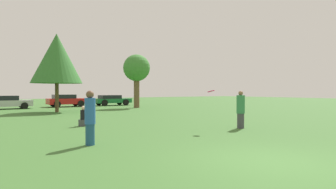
# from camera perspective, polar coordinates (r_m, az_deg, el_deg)

# --- Properties ---
(ground_plane) EXTENTS (120.00, 120.00, 0.00)m
(ground_plane) POSITION_cam_1_polar(r_m,az_deg,el_deg) (7.38, 19.83, -12.49)
(ground_plane) COLOR #3D6B2D
(person_thrower) EXTENTS (0.33, 0.33, 1.69)m
(person_thrower) POSITION_cam_1_polar(r_m,az_deg,el_deg) (9.25, -15.17, -4.40)
(person_thrower) COLOR navy
(person_thrower) RESTS_ON ground
(person_catcher) EXTENTS (0.37, 0.37, 1.68)m
(person_catcher) POSITION_cam_1_polar(r_m,az_deg,el_deg) (13.34, 14.17, -2.91)
(person_catcher) COLOR #3F3F47
(person_catcher) RESTS_ON ground
(frisbee) EXTENTS (0.31, 0.29, 0.12)m
(frisbee) POSITION_cam_1_polar(r_m,az_deg,el_deg) (12.12, 8.51, 0.64)
(frisbee) COLOR #F21E72
(bystander_sitting) EXTENTS (0.39, 0.33, 0.96)m
(bystander_sitting) POSITION_cam_1_polar(r_m,az_deg,el_deg) (14.34, -16.37, -4.44)
(bystander_sitting) COLOR #3F3F47
(bystander_sitting) RESTS_ON ground
(tree_1) EXTENTS (3.91, 3.91, 6.19)m
(tree_1) POSITION_cam_1_polar(r_m,az_deg,el_deg) (24.49, -21.15, 6.66)
(tree_1) COLOR brown
(tree_1) RESTS_ON ground
(tree_2) EXTENTS (2.65, 2.65, 5.28)m
(tree_2) POSITION_cam_1_polar(r_m,az_deg,el_deg) (28.79, -6.23, 5.03)
(tree_2) COLOR brown
(tree_2) RESTS_ON ground
(parked_car_silver) EXTENTS (3.93, 2.07, 1.23)m
(parked_car_silver) POSITION_cam_1_polar(r_m,az_deg,el_deg) (30.41, -29.16, -1.30)
(parked_car_silver) COLOR #B2B2B7
(parked_car_silver) RESTS_ON ground
(parked_car_red) EXTENTS (3.84, 2.07, 1.29)m
(parked_car_red) POSITION_cam_1_polar(r_m,az_deg,el_deg) (32.04, -19.49, -1.07)
(parked_car_red) COLOR red
(parked_car_red) RESTS_ON ground
(parked_car_green) EXTENTS (4.14, 1.96, 1.18)m
(parked_car_green) POSITION_cam_1_polar(r_m,az_deg,el_deg) (33.60, -11.08, -1.03)
(parked_car_green) COLOR #196633
(parked_car_green) RESTS_ON ground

